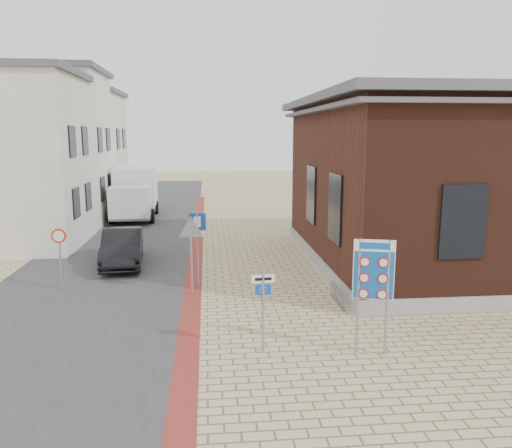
{
  "coord_description": "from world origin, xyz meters",
  "views": [
    {
      "loc": [
        -1.43,
        -12.71,
        5.33
      ],
      "look_at": [
        0.26,
        4.51,
        2.2
      ],
      "focal_mm": 35.0,
      "sensor_mm": 36.0,
      "label": 1
    }
  ],
  "objects": [
    {
      "name": "bollard",
      "position": [
        -1.8,
        5.0,
        0.49
      ],
      "size": [
        0.09,
        0.09,
        0.97
      ],
      "primitive_type": "cylinder",
      "rotation": [
        0.0,
        0.0,
        -0.07
      ],
      "color": "#D5650B",
      "rests_on": "ground"
    },
    {
      "name": "sedan",
      "position": [
        -4.96,
        7.78,
        0.73
      ],
      "size": [
        1.97,
        4.56,
        1.46
      ],
      "primitive_type": "imported",
      "rotation": [
        0.0,
        0.0,
        0.1
      ],
      "color": "black",
      "rests_on": "ground"
    },
    {
      "name": "parking_sign",
      "position": [
        -1.8,
        4.5,
        1.86
      ],
      "size": [
        0.6,
        0.07,
        2.7
      ],
      "rotation": [
        0.0,
        0.0,
        -0.04
      ],
      "color": "gray",
      "rests_on": "ground"
    },
    {
      "name": "brick_building",
      "position": [
        8.99,
        7.0,
        3.49
      ],
      "size": [
        13.0,
        13.0,
        6.8
      ],
      "color": "gray",
      "rests_on": "ground"
    },
    {
      "name": "bike_rack",
      "position": [
        2.65,
        2.2,
        0.26
      ],
      "size": [
        0.08,
        1.8,
        0.6
      ],
      "color": "slate",
      "rests_on": "ground"
    },
    {
      "name": "curb_strip",
      "position": [
        -2.0,
        10.0,
        0.01
      ],
      "size": [
        0.6,
        40.0,
        0.02
      ],
      "primitive_type": "cube",
      "color": "maroon",
      "rests_on": "ground"
    },
    {
      "name": "road_strip",
      "position": [
        -5.5,
        15.0,
        0.01
      ],
      "size": [
        7.0,
        60.0,
        0.02
      ],
      "primitive_type": "cube",
      "color": "#38383A",
      "rests_on": "ground"
    },
    {
      "name": "townhouse_mid",
      "position": [
        -10.99,
        18.0,
        4.57
      ],
      "size": [
        7.4,
        6.4,
        9.1
      ],
      "color": "beige",
      "rests_on": "ground"
    },
    {
      "name": "townhouse_near",
      "position": [
        -10.99,
        12.0,
        4.17
      ],
      "size": [
        7.4,
        6.4,
        8.3
      ],
      "color": "beige",
      "rests_on": "ground"
    },
    {
      "name": "box_truck",
      "position": [
        -6.03,
        19.42,
        1.65
      ],
      "size": [
        2.74,
        6.15,
        3.19
      ],
      "rotation": [
        0.0,
        0.0,
        0.03
      ],
      "color": "slate",
      "rests_on": "ground"
    },
    {
      "name": "essen_sign",
      "position": [
        -0.12,
        -1.13,
        1.36
      ],
      "size": [
        0.57,
        0.08,
        2.1
      ],
      "rotation": [
        0.0,
        0.0,
        0.08
      ],
      "color": "gray",
      "rests_on": "ground"
    },
    {
      "name": "ground",
      "position": [
        0.0,
        0.0,
        0.0
      ],
      "size": [
        120.0,
        120.0,
        0.0
      ],
      "primitive_type": "plane",
      "color": "tan",
      "rests_on": "ground"
    },
    {
      "name": "speed_sign",
      "position": [
        -6.5,
        4.5,
        1.43
      ],
      "size": [
        0.51,
        0.07,
        2.17
      ],
      "rotation": [
        0.0,
        0.0,
        -0.03
      ],
      "color": "gray",
      "rests_on": "ground"
    },
    {
      "name": "border_sign",
      "position": [
        2.5,
        -1.5,
        2.06
      ],
      "size": [
        0.96,
        0.3,
        2.87
      ],
      "rotation": [
        0.0,
        0.0,
        -0.27
      ],
      "color": "gray",
      "rests_on": "ground"
    },
    {
      "name": "yield_sign",
      "position": [
        -2.0,
        3.5,
        2.04
      ],
      "size": [
        0.93,
        0.25,
        2.65
      ],
      "rotation": [
        0.0,
        0.0,
        0.2
      ],
      "color": "gray",
      "rests_on": "ground"
    },
    {
      "name": "townhouse_far",
      "position": [
        -10.99,
        24.0,
        4.17
      ],
      "size": [
        7.4,
        6.4,
        8.3
      ],
      "color": "beige",
      "rests_on": "ground"
    }
  ]
}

